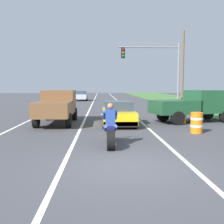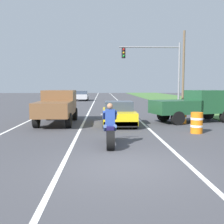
% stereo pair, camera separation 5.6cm
% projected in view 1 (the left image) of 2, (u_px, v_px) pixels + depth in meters
% --- Properties ---
extents(ground_plane, '(160.00, 160.00, 0.00)m').
position_uv_depth(ground_plane, '(127.00, 166.00, 7.56)').
color(ground_plane, '#424247').
extents(lane_stripe_left_solid, '(0.14, 120.00, 0.01)m').
position_uv_depth(lane_stripe_left_solid, '(55.00, 108.00, 27.22)').
color(lane_stripe_left_solid, white).
rests_on(lane_stripe_left_solid, ground).
extents(lane_stripe_right_solid, '(0.14, 120.00, 0.01)m').
position_uv_depth(lane_stripe_right_solid, '(126.00, 108.00, 27.52)').
color(lane_stripe_right_solid, white).
rests_on(lane_stripe_right_solid, ground).
extents(lane_stripe_centre_dashed, '(0.14, 120.00, 0.01)m').
position_uv_depth(lane_stripe_centre_dashed, '(90.00, 108.00, 27.37)').
color(lane_stripe_centre_dashed, white).
rests_on(lane_stripe_centre_dashed, ground).
extents(grass_verge_right, '(10.00, 120.00, 0.06)m').
position_uv_depth(grass_verge_right, '(223.00, 107.00, 27.94)').
color(grass_verge_right, '#477538').
rests_on(grass_verge_right, ground).
extents(motorcycle_with_rider, '(0.70, 2.21, 1.62)m').
position_uv_depth(motorcycle_with_rider, '(110.00, 131.00, 10.01)').
color(motorcycle_with_rider, black).
rests_on(motorcycle_with_rider, ground).
extents(sports_car_yellow, '(1.84, 4.30, 1.37)m').
position_uv_depth(sports_car_yellow, '(118.00, 114.00, 15.72)').
color(sports_car_yellow, yellow).
rests_on(sports_car_yellow, ground).
extents(pickup_truck_left_lane_brown, '(2.02, 4.80, 1.98)m').
position_uv_depth(pickup_truck_left_lane_brown, '(57.00, 105.00, 16.03)').
color(pickup_truck_left_lane_brown, brown).
rests_on(pickup_truck_left_lane_brown, ground).
extents(pickup_truck_right_shoulder_dark_green, '(5.14, 3.14, 1.98)m').
position_uv_depth(pickup_truck_right_shoulder_dark_green, '(193.00, 104.00, 16.77)').
color(pickup_truck_right_shoulder_dark_green, '#1E4C2D').
rests_on(pickup_truck_right_shoulder_dark_green, ground).
extents(traffic_light_mast_near, '(5.40, 0.34, 6.00)m').
position_uv_depth(traffic_light_mast_near, '(159.00, 65.00, 23.53)').
color(traffic_light_mast_near, gray).
rests_on(traffic_light_mast_near, ground).
extents(utility_pole_roadside, '(0.24, 0.24, 7.95)m').
position_uv_depth(utility_pole_roadside, '(183.00, 69.00, 28.20)').
color(utility_pole_roadside, brown).
rests_on(utility_pole_roadside, ground).
extents(construction_barrel_nearest, '(0.58, 0.58, 1.00)m').
position_uv_depth(construction_barrel_nearest, '(197.00, 123.00, 12.84)').
color(construction_barrel_nearest, orange).
rests_on(construction_barrel_nearest, ground).
extents(construction_barrel_mid, '(0.58, 0.58, 1.00)m').
position_uv_depth(construction_barrel_mid, '(181.00, 115.00, 16.12)').
color(construction_barrel_mid, orange).
rests_on(construction_barrel_mid, ground).
extents(distant_car_far_ahead, '(1.80, 4.00, 1.50)m').
position_uv_depth(distant_car_far_ahead, '(81.00, 96.00, 41.30)').
color(distant_car_far_ahead, '#B2B2B7').
rests_on(distant_car_far_ahead, ground).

